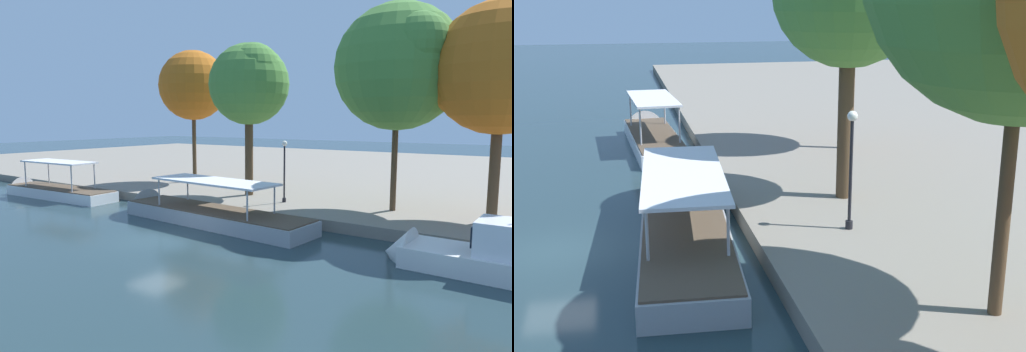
% 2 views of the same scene
% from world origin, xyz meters
% --- Properties ---
extents(ground_plane, '(220.00, 220.00, 0.00)m').
position_xyz_m(ground_plane, '(0.00, 0.00, 0.00)').
color(ground_plane, '#23383D').
extents(dock_promenade, '(120.00, 55.00, 0.67)m').
position_xyz_m(dock_promenade, '(0.00, 34.37, 0.34)').
color(dock_promenade, gray).
rests_on(dock_promenade, ground_plane).
extents(tour_boat_0, '(12.25, 3.35, 4.03)m').
position_xyz_m(tour_boat_0, '(-17.26, 4.40, 0.36)').
color(tour_boat_0, white).
rests_on(tour_boat_0, ground_plane).
extents(tour_boat_1, '(14.83, 3.96, 3.95)m').
position_xyz_m(tour_boat_1, '(-0.80, 4.64, 0.31)').
color(tour_boat_1, '#9EA3A8').
rests_on(tour_boat_1, ground_plane).
extents(motor_yacht_2, '(9.43, 2.96, 4.47)m').
position_xyz_m(motor_yacht_2, '(15.76, 4.07, 0.62)').
color(motor_yacht_2, silver).
rests_on(motor_yacht_2, ground_plane).
extents(lamp_post, '(0.37, 0.37, 4.29)m').
position_xyz_m(lamp_post, '(1.76, 10.33, 3.18)').
color(lamp_post, black).
rests_on(lamp_post, dock_promenade).
extents(tree_0, '(7.74, 7.33, 12.23)m').
position_xyz_m(tree_0, '(14.66, 11.85, 9.29)').
color(tree_0, '#4C3823').
rests_on(tree_0, dock_promenade).
extents(tree_1, '(6.04, 6.04, 11.37)m').
position_xyz_m(tree_1, '(-1.95, 11.29, 9.26)').
color(tree_1, '#4C3823').
rests_on(tree_1, dock_promenade).
extents(tree_2, '(6.31, 6.31, 11.99)m').
position_xyz_m(tree_2, '(-10.55, 14.69, 9.47)').
color(tree_2, '#4C3823').
rests_on(tree_2, dock_promenade).
extents(tree_4, '(7.76, 7.76, 12.82)m').
position_xyz_m(tree_4, '(9.01, 11.80, 9.88)').
color(tree_4, '#4C3823').
rests_on(tree_4, dock_promenade).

